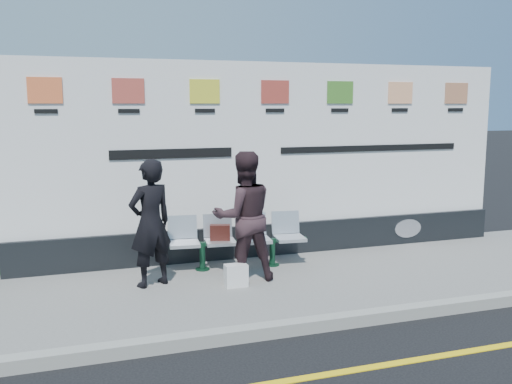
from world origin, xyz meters
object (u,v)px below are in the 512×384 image
(bench, at_px, (238,253))
(woman_right, at_px, (244,216))
(woman_left, at_px, (150,223))
(billboard, at_px, (273,173))

(bench, distance_m, woman_right, 0.89)
(bench, height_order, woman_left, woman_left)
(billboard, height_order, bench, billboard)
(woman_left, xyz_separation_m, woman_right, (1.22, -0.14, 0.04))
(billboard, height_order, woman_left, billboard)
(bench, distance_m, woman_left, 1.52)
(bench, relative_size, woman_right, 1.13)
(billboard, bearing_deg, woman_right, -125.63)
(woman_right, bearing_deg, bench, -98.82)
(billboard, xyz_separation_m, bench, (-0.76, -0.61, -1.09))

